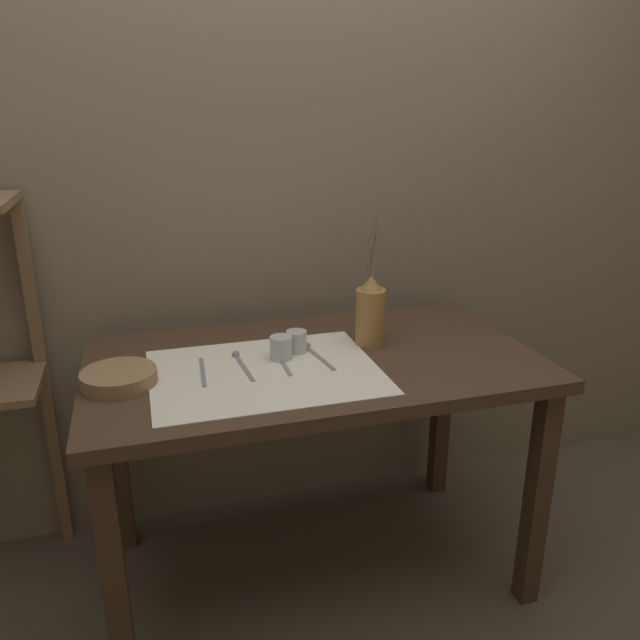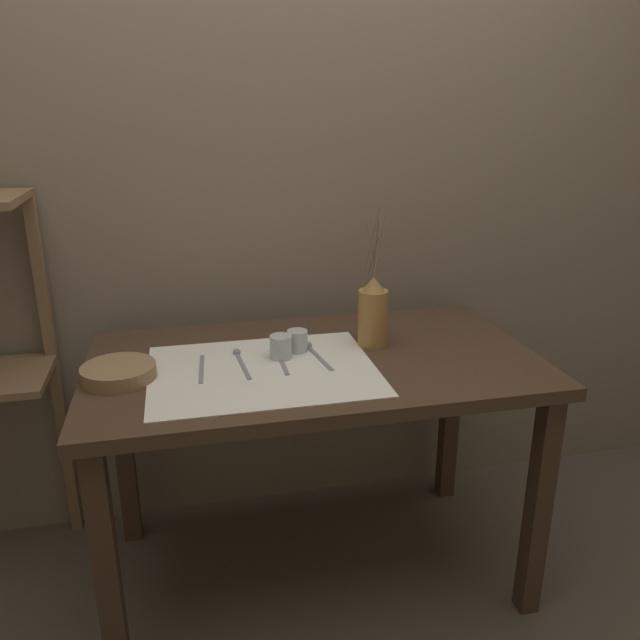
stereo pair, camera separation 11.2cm
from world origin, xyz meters
TOP-DOWN VIEW (x-y plane):
  - ground_plane at (0.00, 0.00)m, footprint 12.00×12.00m
  - stone_wall_back at (0.00, 0.49)m, footprint 7.00×0.06m
  - wooden_table at (0.00, 0.00)m, footprint 1.36×0.76m
  - linen_cloth at (-0.17, -0.06)m, footprint 0.65×0.51m
  - pitcher_with_flowers at (0.20, 0.06)m, footprint 0.09×0.09m
  - wooden_bowl at (-0.57, -0.03)m, footprint 0.21×0.21m
  - glass_tumbler_near at (-0.10, 0.01)m, footprint 0.07×0.07m
  - glass_tumbler_far at (-0.04, 0.06)m, footprint 0.06×0.06m
  - fork_outer at (-0.34, -0.02)m, footprint 0.03×0.20m
  - spoon_inner at (-0.22, 0.03)m, footprint 0.03×0.22m
  - fork_inner at (-0.10, -0.02)m, footprint 0.01×0.20m
  - spoon_outer at (0.00, 0.04)m, footprint 0.05×0.21m

SIDE VIEW (x-z plane):
  - ground_plane at x=0.00m, z-range 0.00..0.00m
  - wooden_table at x=0.00m, z-range 0.29..1.09m
  - linen_cloth at x=-0.17m, z-range 0.79..0.79m
  - fork_outer at x=-0.34m, z-range 0.79..0.80m
  - fork_inner at x=-0.10m, z-range 0.79..0.80m
  - spoon_inner at x=-0.22m, z-range 0.79..0.81m
  - spoon_outer at x=0.00m, z-range 0.79..0.81m
  - wooden_bowl at x=-0.57m, z-range 0.79..0.83m
  - glass_tumbler_far at x=-0.04m, z-range 0.79..0.86m
  - glass_tumbler_near at x=-0.10m, z-range 0.79..0.87m
  - pitcher_with_flowers at x=0.20m, z-range 0.68..1.12m
  - stone_wall_back at x=0.00m, z-range 0.00..2.40m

